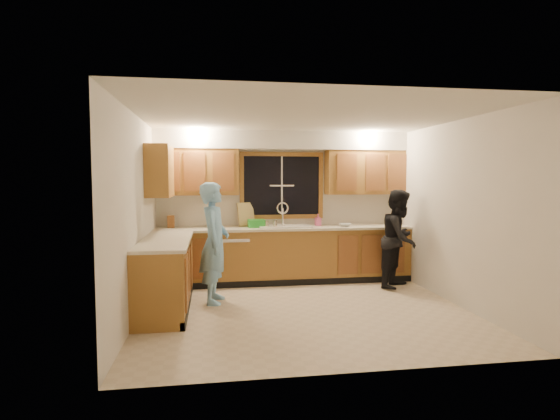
# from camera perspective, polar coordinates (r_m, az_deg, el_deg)

# --- Properties ---
(floor) EXTENTS (4.20, 4.20, 0.00)m
(floor) POSITION_cam_1_polar(r_m,az_deg,el_deg) (5.87, 3.18, -12.88)
(floor) COLOR beige
(floor) RESTS_ON ground
(ceiling) EXTENTS (4.20, 4.20, 0.00)m
(ceiling) POSITION_cam_1_polar(r_m,az_deg,el_deg) (5.67, 3.28, 12.06)
(ceiling) COLOR silver
(wall_back) EXTENTS (4.20, 0.00, 4.20)m
(wall_back) POSITION_cam_1_polar(r_m,az_deg,el_deg) (7.50, 0.22, 0.53)
(wall_back) COLOR silver
(wall_back) RESTS_ON ground
(wall_left) EXTENTS (0.00, 3.80, 3.80)m
(wall_left) POSITION_cam_1_polar(r_m,az_deg,el_deg) (5.59, -18.32, -0.86)
(wall_left) COLOR silver
(wall_left) RESTS_ON ground
(wall_right) EXTENTS (0.00, 3.80, 3.80)m
(wall_right) POSITION_cam_1_polar(r_m,az_deg,el_deg) (6.41, 21.93, -0.35)
(wall_right) COLOR silver
(wall_right) RESTS_ON ground
(base_cabinets_back) EXTENTS (4.20, 0.60, 0.88)m
(base_cabinets_back) POSITION_cam_1_polar(r_m,az_deg,el_deg) (7.30, 0.59, -5.97)
(base_cabinets_back) COLOR #A06C2E
(base_cabinets_back) RESTS_ON ground
(base_cabinets_left) EXTENTS (0.60, 1.90, 0.88)m
(base_cabinets_left) POSITION_cam_1_polar(r_m,az_deg,el_deg) (6.01, -14.74, -8.26)
(base_cabinets_left) COLOR #A06C2E
(base_cabinets_left) RESTS_ON ground
(countertop_back) EXTENTS (4.20, 0.63, 0.04)m
(countertop_back) POSITION_cam_1_polar(r_m,az_deg,el_deg) (7.22, 0.61, -2.39)
(countertop_back) COLOR beige
(countertop_back) RESTS_ON base_cabinets_back
(countertop_left) EXTENTS (0.63, 1.90, 0.04)m
(countertop_left) POSITION_cam_1_polar(r_m,az_deg,el_deg) (5.93, -14.68, -3.92)
(countertop_left) COLOR beige
(countertop_left) RESTS_ON base_cabinets_left
(upper_cabinets_left) EXTENTS (1.35, 0.33, 0.75)m
(upper_cabinets_left) POSITION_cam_1_polar(r_m,az_deg,el_deg) (7.24, -10.83, 4.89)
(upper_cabinets_left) COLOR #A06C2E
(upper_cabinets_left) RESTS_ON wall_back
(upper_cabinets_right) EXTENTS (1.35, 0.33, 0.75)m
(upper_cabinets_right) POSITION_cam_1_polar(r_m,az_deg,el_deg) (7.68, 11.02, 4.83)
(upper_cabinets_right) COLOR #A06C2E
(upper_cabinets_right) RESTS_ON wall_back
(upper_cabinets_return) EXTENTS (0.33, 0.90, 0.75)m
(upper_cabinets_return) POSITION_cam_1_polar(r_m,az_deg,el_deg) (6.66, -15.42, 4.90)
(upper_cabinets_return) COLOR #A06C2E
(upper_cabinets_return) RESTS_ON wall_left
(soffit) EXTENTS (4.20, 0.35, 0.30)m
(soffit) POSITION_cam_1_polar(r_m,az_deg,el_deg) (7.34, 0.44, 9.05)
(soffit) COLOR silver
(soffit) RESTS_ON wall_back
(window_frame) EXTENTS (1.44, 0.03, 1.14)m
(window_frame) POSITION_cam_1_polar(r_m,az_deg,el_deg) (7.48, 0.23, 3.20)
(window_frame) COLOR black
(window_frame) RESTS_ON wall_back
(sink) EXTENTS (0.86, 0.52, 0.57)m
(sink) POSITION_cam_1_polar(r_m,az_deg,el_deg) (7.24, 0.59, -2.65)
(sink) COLOR silver
(sink) RESTS_ON countertop_back
(dishwasher) EXTENTS (0.60, 0.56, 0.82)m
(dishwasher) POSITION_cam_1_polar(r_m,az_deg,el_deg) (7.21, -6.12, -6.36)
(dishwasher) COLOR white
(dishwasher) RESTS_ON floor
(stove) EXTENTS (0.58, 0.75, 0.90)m
(stove) POSITION_cam_1_polar(r_m,az_deg,el_deg) (5.46, -15.38, -9.42)
(stove) COLOR white
(stove) RESTS_ON floor
(man) EXTENTS (0.48, 0.66, 1.67)m
(man) POSITION_cam_1_polar(r_m,az_deg,el_deg) (6.10, -8.56, -4.24)
(man) COLOR #7CB9EB
(man) RESTS_ON floor
(woman) EXTENTS (0.94, 0.95, 1.55)m
(woman) POSITION_cam_1_polar(r_m,az_deg,el_deg) (7.15, 15.36, -3.62)
(woman) COLOR black
(woman) RESTS_ON floor
(knife_block) EXTENTS (0.11, 0.09, 0.20)m
(knife_block) POSITION_cam_1_polar(r_m,az_deg,el_deg) (7.33, -14.05, -1.48)
(knife_block) COLOR brown
(knife_block) RESTS_ON countertop_back
(cutting_board) EXTENTS (0.31, 0.22, 0.39)m
(cutting_board) POSITION_cam_1_polar(r_m,az_deg,el_deg) (7.36, -4.47, -0.57)
(cutting_board) COLOR tan
(cutting_board) RESTS_ON countertop_back
(dish_crate) EXTENTS (0.27, 0.26, 0.13)m
(dish_crate) POSITION_cam_1_polar(r_m,az_deg,el_deg) (7.19, -3.10, -1.76)
(dish_crate) COLOR green
(dish_crate) RESTS_ON countertop_back
(soap_bottle) EXTENTS (0.10, 0.10, 0.20)m
(soap_bottle) POSITION_cam_1_polar(r_m,az_deg,el_deg) (7.44, 4.99, -1.27)
(soap_bottle) COLOR #D55186
(soap_bottle) RESTS_ON countertop_back
(bowl) EXTENTS (0.26, 0.26, 0.05)m
(bowl) POSITION_cam_1_polar(r_m,az_deg,el_deg) (7.39, 8.49, -1.94)
(bowl) COLOR silver
(bowl) RESTS_ON countertop_back
(can_left) EXTENTS (0.06, 0.06, 0.11)m
(can_left) POSITION_cam_1_polar(r_m,az_deg,el_deg) (7.09, -1.74, -1.91)
(can_left) COLOR beige
(can_left) RESTS_ON countertop_back
(can_right) EXTENTS (0.08, 0.08, 0.12)m
(can_right) POSITION_cam_1_polar(r_m,az_deg,el_deg) (7.06, -0.64, -1.87)
(can_right) COLOR beige
(can_right) RESTS_ON countertop_back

